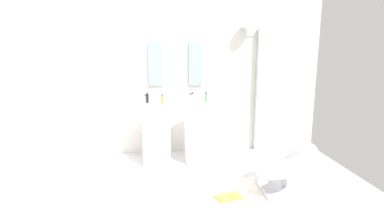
{
  "coord_description": "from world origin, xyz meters",
  "views": [
    {
      "loc": [
        -0.28,
        -3.25,
        1.71
      ],
      "look_at": [
        0.15,
        0.55,
        0.95
      ],
      "focal_mm": 28.07,
      "sensor_mm": 36.0,
      "label": 1
    }
  ],
  "objects": [
    {
      "name": "towel_rack",
      "position": [
        -1.47,
        0.46,
        0.63
      ],
      "size": [
        0.37,
        0.22,
        0.95
      ],
      "color": "#B7BABF",
      "rests_on": "ground_plane"
    },
    {
      "name": "vanity_mirror_right",
      "position": [
        0.32,
        1.58,
        1.46
      ],
      "size": [
        0.22,
        0.03,
        0.69
      ],
      "primitive_type": "cube",
      "color": "#8C9EA8"
    },
    {
      "name": "pedestal_sink_left",
      "position": [
        -0.32,
        1.13,
        0.47
      ],
      "size": [
        0.42,
        0.42,
        1.02
      ],
      "color": "white",
      "rests_on": "ground_plane"
    },
    {
      "name": "soap_bottle_black",
      "position": [
        -0.44,
        1.15,
        0.99
      ],
      "size": [
        0.04,
        0.04,
        0.16
      ],
      "color": "black",
      "rests_on": "pedestal_sink_left"
    },
    {
      "name": "vanity_mirror_left",
      "position": [
        -0.32,
        1.58,
        1.46
      ],
      "size": [
        0.22,
        0.03,
        0.69
      ],
      "primitive_type": "cube",
      "color": "#8C9EA8"
    },
    {
      "name": "soap_bottle_clear",
      "position": [
        0.19,
        1.1,
        0.99
      ],
      "size": [
        0.05,
        0.05,
        0.14
      ],
      "color": "silver",
      "rests_on": "pedestal_sink_right"
    },
    {
      "name": "magazine_ochre",
      "position": [
        0.5,
        -0.12,
        0.02
      ],
      "size": [
        0.33,
        0.24,
        0.03
      ],
      "primitive_type": "cube",
      "rotation": [
        0.0,
        0.0,
        0.27
      ],
      "color": "gold",
      "rests_on": "area_rug"
    },
    {
      "name": "soap_bottle_amber",
      "position": [
        -0.23,
        1.05,
        0.98
      ],
      "size": [
        0.04,
        0.04,
        0.14
      ],
      "color": "#C68C38",
      "rests_on": "pedestal_sink_left"
    },
    {
      "name": "rear_partition",
      "position": [
        0.0,
        1.65,
        1.3
      ],
      "size": [
        4.8,
        0.1,
        2.6
      ],
      "primitive_type": "cube",
      "color": "silver",
      "rests_on": "ground_plane"
    },
    {
      "name": "coffee_mug",
      "position": [
        0.72,
        0.01,
        0.06
      ],
      "size": [
        0.08,
        0.08,
        0.1
      ],
      "primitive_type": "cylinder",
      "color": "white",
      "rests_on": "area_rug"
    },
    {
      "name": "lounge_chair",
      "position": [
        1.21,
        0.0,
        0.35
      ],
      "size": [
        1.02,
        1.02,
        0.65
      ],
      "color": "#B7BABF",
      "rests_on": "ground_plane"
    },
    {
      "name": "area_rug",
      "position": [
        0.67,
        0.03,
        0.01
      ],
      "size": [
        0.93,
        0.78,
        0.01
      ],
      "primitive_type": "cube",
      "color": "white",
      "rests_on": "ground_plane"
    },
    {
      "name": "soap_bottle_green",
      "position": [
        0.42,
        1.07,
        0.99
      ],
      "size": [
        0.04,
        0.04,
        0.16
      ],
      "color": "#59996B",
      "rests_on": "pedestal_sink_right"
    },
    {
      "name": "pedestal_sink_right",
      "position": [
        0.32,
        1.13,
        0.47
      ],
      "size": [
        0.42,
        0.42,
        1.02
      ],
      "color": "white",
      "rests_on": "ground_plane"
    },
    {
      "name": "ground_plane",
      "position": [
        0.0,
        0.0,
        -0.02
      ],
      "size": [
        4.8,
        3.6,
        0.04
      ],
      "primitive_type": "cube",
      "color": "silver"
    },
    {
      "name": "soap_bottle_white",
      "position": [
        0.23,
        1.17,
        0.98
      ],
      "size": [
        0.06,
        0.06,
        0.14
      ],
      "color": "white",
      "rests_on": "pedestal_sink_right"
    },
    {
      "name": "soap_bottle_grey",
      "position": [
        -0.48,
        1.16,
        0.98
      ],
      "size": [
        0.04,
        0.04,
        0.13
      ],
      "color": "#99999E",
      "rests_on": "pedestal_sink_left"
    },
    {
      "name": "shower_column",
      "position": [
        1.39,
        1.53,
        1.08
      ],
      "size": [
        0.49,
        0.24,
        2.05
      ],
      "color": "#B7BABF",
      "rests_on": "ground_plane"
    }
  ]
}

